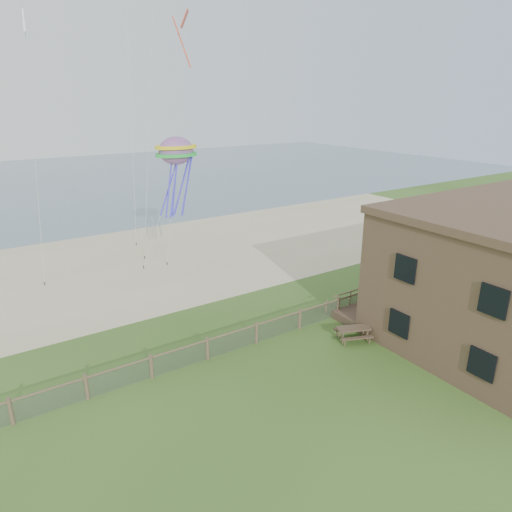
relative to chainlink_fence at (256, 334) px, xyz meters
name	(u,v)px	position (x,y,z in m)	size (l,w,h in m)	color
ground	(331,400)	(0.00, -6.00, -0.55)	(160.00, 160.00, 0.00)	#31511B
sand_beach	(150,261)	(0.00, 16.00, -0.55)	(72.00, 20.00, 0.02)	tan
ocean	(49,183)	(0.00, 60.00, -0.55)	(160.00, 68.00, 0.02)	slate
chainlink_fence	(256,334)	(0.00, 0.00, 0.00)	(36.20, 0.20, 1.25)	#4E3E2C
motel_deck	(424,292)	(13.00, -1.00, -0.30)	(15.00, 2.00, 0.50)	brown
picnic_table	(353,334)	(4.66, -2.66, -0.16)	(1.84, 1.39, 0.78)	brown
octopus_kite	(177,174)	(0.93, 11.52, 7.14)	(2.99, 2.11, 6.15)	red
kite_white	(23,2)	(-7.47, 11.23, 17.00)	(1.10, 0.70, 2.26)	white
kite_red	(185,33)	(1.46, 10.32, 16.01)	(1.12, 0.70, 2.71)	#EE4B2A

